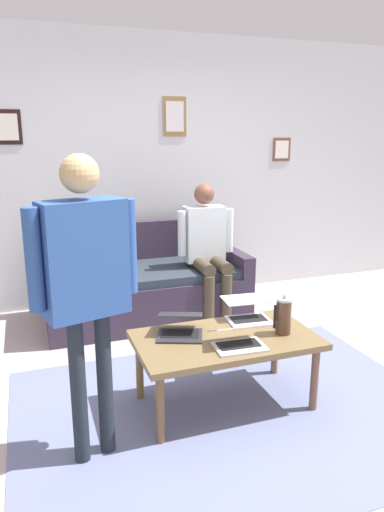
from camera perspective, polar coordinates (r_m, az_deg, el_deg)
The scene contains 11 objects.
ground_plane at distance 3.40m, azimuth 5.02°, elevation -16.15°, with size 7.68×7.68×0.00m, color #AB9D9D.
area_rug at distance 3.22m, azimuth 4.67°, elevation -17.99°, with size 2.70×1.98×0.01m, color slate.
back_wall at distance 5.02m, azimuth -5.19°, elevation 10.12°, with size 7.04×0.11×2.70m.
couch at distance 4.61m, azimuth -5.67°, elevation -3.58°, with size 1.87×0.89×0.88m.
coffee_table at distance 3.10m, azimuth 4.06°, elevation -10.50°, with size 1.15×0.64×0.47m.
laptop_left at distance 3.34m, azimuth 6.65°, elevation -6.82°, with size 0.32×0.36×0.12m.
laptop_center at distance 3.08m, azimuth -1.44°, elevation -8.64°, with size 0.38×0.39×0.14m.
laptop_right at distance 2.94m, azimuth 5.57°, elevation -10.00°, with size 0.32×0.28×0.14m.
french_press at distance 3.13m, azimuth 10.92°, elevation -7.06°, with size 0.12×0.10×0.27m.
person_standing at distance 2.44m, azimuth -12.69°, elevation -2.03°, with size 0.58×0.29×1.64m.
person_seated at distance 4.45m, azimuth 1.82°, elevation 1.47°, with size 0.55×0.51×1.28m.
Camera 1 is at (1.24, 2.65, 1.73)m, focal length 33.33 mm.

